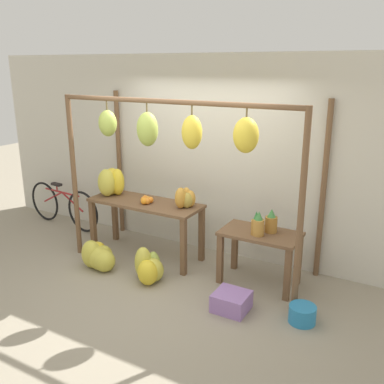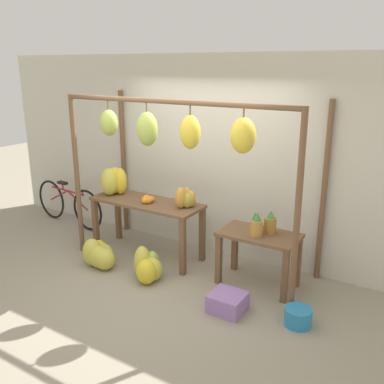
# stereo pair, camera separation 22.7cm
# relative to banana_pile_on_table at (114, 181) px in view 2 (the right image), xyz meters

# --- Properties ---
(ground_plane) EXTENTS (20.00, 20.00, 0.00)m
(ground_plane) POSITION_rel_banana_pile_on_table_xyz_m (1.28, -0.78, -1.01)
(ground_plane) COLOR gray
(shop_wall_back) EXTENTS (8.00, 0.08, 2.80)m
(shop_wall_back) POSITION_rel_banana_pile_on_table_xyz_m (1.28, 0.67, 0.39)
(shop_wall_back) COLOR beige
(shop_wall_back) RESTS_ON ground_plane
(stall_awning) EXTENTS (3.26, 1.16, 2.27)m
(stall_awning) POSITION_rel_banana_pile_on_table_xyz_m (1.33, -0.26, 0.69)
(stall_awning) COLOR brown
(stall_awning) RESTS_ON ground_plane
(display_table_main) EXTENTS (1.63, 0.59, 0.82)m
(display_table_main) POSITION_rel_banana_pile_on_table_xyz_m (0.60, -0.02, -0.33)
(display_table_main) COLOR brown
(display_table_main) RESTS_ON ground_plane
(display_table_side) EXTENTS (0.96, 0.55, 0.69)m
(display_table_side) POSITION_rel_banana_pile_on_table_xyz_m (2.30, 0.01, -0.48)
(display_table_side) COLOR brown
(display_table_side) RESTS_ON ground_plane
(banana_pile_on_table) EXTENTS (0.42, 0.45, 0.40)m
(banana_pile_on_table) POSITION_rel_banana_pile_on_table_xyz_m (0.00, 0.00, 0.00)
(banana_pile_on_table) COLOR yellow
(banana_pile_on_table) RESTS_ON display_table_main
(orange_pile) EXTENTS (0.18, 0.21, 0.10)m
(orange_pile) POSITION_rel_banana_pile_on_table_xyz_m (0.65, -0.05, -0.15)
(orange_pile) COLOR orange
(orange_pile) RESTS_ON display_table_main
(pineapple_cluster) EXTENTS (0.26, 0.32, 0.31)m
(pineapple_cluster) POSITION_rel_banana_pile_on_table_xyz_m (2.33, -0.02, -0.20)
(pineapple_cluster) COLOR #A3702D
(pineapple_cluster) RESTS_ON display_table_side
(banana_pile_ground_left) EXTENTS (0.53, 0.45, 0.39)m
(banana_pile_ground_left) POSITION_rel_banana_pile_on_table_xyz_m (0.26, -0.65, -0.85)
(banana_pile_ground_left) COLOR gold
(banana_pile_ground_left) RESTS_ON ground_plane
(banana_pile_ground_right) EXTENTS (0.48, 0.50, 0.43)m
(banana_pile_ground_right) POSITION_rel_banana_pile_on_table_xyz_m (1.06, -0.62, -0.84)
(banana_pile_ground_right) COLOR gold
(banana_pile_ground_right) RESTS_ON ground_plane
(fruit_crate_white) EXTENTS (0.38, 0.36, 0.21)m
(fruit_crate_white) POSITION_rel_banana_pile_on_table_xyz_m (2.26, -0.72, -0.91)
(fruit_crate_white) COLOR #9970B7
(fruit_crate_white) RESTS_ON ground_plane
(blue_bucket) EXTENTS (0.29, 0.29, 0.19)m
(blue_bucket) POSITION_rel_banana_pile_on_table_xyz_m (3.02, -0.57, -0.92)
(blue_bucket) COLOR teal
(blue_bucket) RESTS_ON ground_plane
(parked_bicycle) EXTENTS (1.67, 0.19, 0.73)m
(parked_bicycle) POSITION_rel_banana_pile_on_table_xyz_m (-1.32, 0.27, -0.65)
(parked_bicycle) COLOR black
(parked_bicycle) RESTS_ON ground_plane
(papaya_pile) EXTENTS (0.27, 0.32, 0.28)m
(papaya_pile) POSITION_rel_banana_pile_on_table_xyz_m (1.21, 0.05, -0.07)
(papaya_pile) COLOR gold
(papaya_pile) RESTS_ON display_table_main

